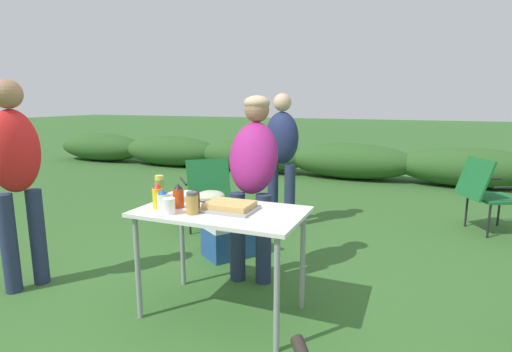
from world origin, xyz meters
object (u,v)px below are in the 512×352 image
(paper_cup_stack, at_px, (169,206))
(bbq_sauce_bottle, at_px, (195,199))
(relish_jar, at_px, (159,190))
(standing_person_in_olive_jacket, at_px, (253,169))
(mayo_bottle, at_px, (163,201))
(hot_sauce_bottle, at_px, (178,196))
(folding_table, at_px, (221,221))
(food_tray, at_px, (230,207))
(camp_chair_near_hedge, at_px, (206,190))
(spice_jar, at_px, (192,203))
(camp_chair_green_behind_table, at_px, (488,191))
(standing_person_with_beanie, at_px, (282,149))
(mustard_bottle, at_px, (158,196))
(plate_stack, at_px, (182,197))
(standing_person_in_dark_puffer, at_px, (15,167))
(cooler_box, at_px, (231,238))
(mixing_bowl, at_px, (211,196))

(paper_cup_stack, bearing_deg, bbq_sauce_bottle, 64.77)
(relish_jar, relative_size, standing_person_in_olive_jacket, 0.13)
(mayo_bottle, height_order, standing_person_in_olive_jacket, standing_person_in_olive_jacket)
(hot_sauce_bottle, bearing_deg, mayo_bottle, -107.53)
(folding_table, xyz_separation_m, food_tray, (0.06, 0.01, 0.10))
(mayo_bottle, xyz_separation_m, bbq_sauce_bottle, (0.16, 0.14, -0.01))
(camp_chair_near_hedge, bearing_deg, spice_jar, -104.08)
(paper_cup_stack, distance_m, camp_chair_green_behind_table, 3.63)
(relish_jar, xyz_separation_m, standing_person_with_beanie, (0.21, 2.05, 0.07))
(mustard_bottle, bearing_deg, folding_table, 18.40)
(paper_cup_stack, distance_m, mustard_bottle, 0.17)
(food_tray, relative_size, bbq_sauce_bottle, 2.47)
(plate_stack, xyz_separation_m, spice_jar, (0.26, -0.29, 0.05))
(standing_person_in_olive_jacket, relative_size, camp_chair_near_hedge, 1.80)
(spice_jar, distance_m, mustard_bottle, 0.28)
(food_tray, height_order, bbq_sauce_bottle, bbq_sauce_bottle)
(food_tray, xyz_separation_m, standing_person_in_dark_puffer, (-1.66, -0.25, 0.20))
(plate_stack, xyz_separation_m, camp_chair_near_hedge, (-0.61, 1.41, -0.30))
(hot_sauce_bottle, relative_size, mustard_bottle, 0.93)
(paper_cup_stack, height_order, mayo_bottle, mayo_bottle)
(camp_chair_near_hedge, bearing_deg, food_tray, -96.67)
(standing_person_in_dark_puffer, bearing_deg, cooler_box, -25.55)
(plate_stack, relative_size, standing_person_in_dark_puffer, 0.13)
(food_tray, relative_size, paper_cup_stack, 3.28)
(camp_chair_near_hedge, bearing_deg, paper_cup_stack, -108.53)
(mustard_bottle, bearing_deg, bbq_sauce_bottle, 23.72)
(camp_chair_near_hedge, bearing_deg, standing_person_in_olive_jacket, -84.61)
(food_tray, xyz_separation_m, standing_person_with_beanie, (-0.33, 2.04, 0.14))
(folding_table, xyz_separation_m, standing_person_in_dark_puffer, (-1.60, -0.24, 0.30))
(standing_person_in_dark_puffer, height_order, camp_chair_green_behind_table, standing_person_in_dark_puffer)
(food_tray, relative_size, relish_jar, 1.72)
(bbq_sauce_bottle, height_order, camp_chair_near_hedge, bbq_sauce_bottle)
(mayo_bottle, bearing_deg, cooler_box, 93.76)
(relish_jar, xyz_separation_m, camp_chair_near_hedge, (-0.51, 1.55, -0.37))
(mayo_bottle, relative_size, hot_sauce_bottle, 0.90)
(mixing_bowl, relative_size, camp_chair_near_hedge, 0.25)
(spice_jar, height_order, mayo_bottle, mayo_bottle)
(folding_table, xyz_separation_m, mustard_bottle, (-0.40, -0.13, 0.16))
(standing_person_in_dark_puffer, bearing_deg, plate_stack, -53.89)
(folding_table, bearing_deg, mustard_bottle, -161.60)
(folding_table, bearing_deg, relish_jar, -179.80)
(spice_jar, height_order, hot_sauce_bottle, hot_sauce_bottle)
(paper_cup_stack, height_order, relish_jar, relish_jar)
(standing_person_with_beanie, height_order, camp_chair_green_behind_table, standing_person_with_beanie)
(paper_cup_stack, relative_size, relish_jar, 0.52)
(hot_sauce_bottle, relative_size, standing_person_in_dark_puffer, 0.10)
(folding_table, height_order, camp_chair_green_behind_table, camp_chair_green_behind_table)
(plate_stack, relative_size, standing_person_in_olive_jacket, 0.14)
(paper_cup_stack, xyz_separation_m, standing_person_with_beanie, (-0.01, 2.26, 0.12))
(food_tray, distance_m, standing_person_in_olive_jacket, 0.65)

